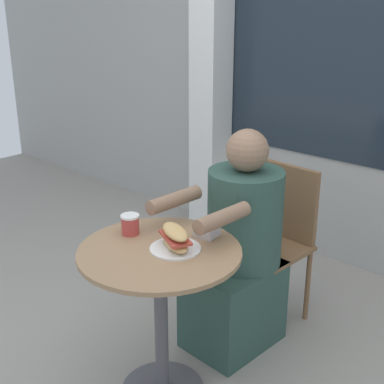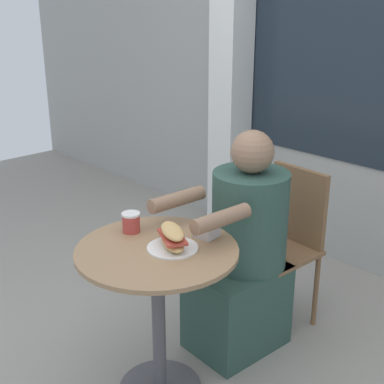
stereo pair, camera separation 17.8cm
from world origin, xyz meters
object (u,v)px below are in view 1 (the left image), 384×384
diner_chair (279,230)px  seated_diner (238,257)px  cafe_table (160,291)px  drink_cup (130,224)px  sandwich_on_plate (175,240)px

diner_chair → seated_diner: (-0.01, -0.35, -0.03)m
cafe_table → diner_chair: bearing=88.8°
diner_chair → drink_cup: bearing=78.6°
diner_chair → drink_cup: 0.93m
diner_chair → sandwich_on_plate: diner_chair is taller
seated_diner → drink_cup: bearing=70.3°
cafe_table → seated_diner: bearing=88.8°
cafe_table → seated_diner: seated_diner is taller
cafe_table → sandwich_on_plate: 0.25m
cafe_table → drink_cup: drink_cup is taller
sandwich_on_plate → drink_cup: bearing=-175.6°
cafe_table → diner_chair: 0.89m
diner_chair → drink_cup: diner_chair is taller
drink_cup → seated_diner: bearing=67.0°
seated_diner → drink_cup: size_ratio=12.68×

